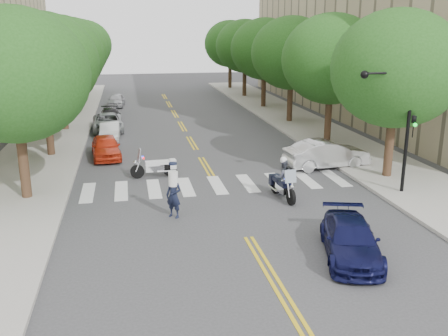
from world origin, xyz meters
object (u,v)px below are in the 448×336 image
object	(u,v)px
convertible	(327,154)
sedan_blue	(351,240)
motorcycle_police	(282,180)
officer_standing	(174,195)
motorcycle_parked	(158,167)

from	to	relation	value
convertible	sedan_blue	distance (m)	11.29
motorcycle_police	sedan_blue	xyz separation A→B (m)	(0.43, -6.26, -0.25)
officer_standing	sedan_blue	world-z (taller)	officer_standing
motorcycle_police	officer_standing	world-z (taller)	motorcycle_police
motorcycle_police	officer_standing	size ratio (longest dim) A/B	1.29
motorcycle_police	convertible	distance (m)	5.96
officer_standing	motorcycle_police	bearing A→B (deg)	55.90
officer_standing	sedan_blue	bearing A→B (deg)	-1.32
motorcycle_police	convertible	size ratio (longest dim) A/B	0.51
sedan_blue	motorcycle_parked	bearing A→B (deg)	133.95
convertible	sedan_blue	bearing A→B (deg)	156.04
motorcycle_police	convertible	bearing A→B (deg)	-138.19
motorcycle_parked	motorcycle_police	bearing A→B (deg)	-134.89
motorcycle_parked	officer_standing	xyz separation A→B (m)	(0.27, -5.92, 0.39)
sedan_blue	officer_standing	bearing A→B (deg)	154.43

